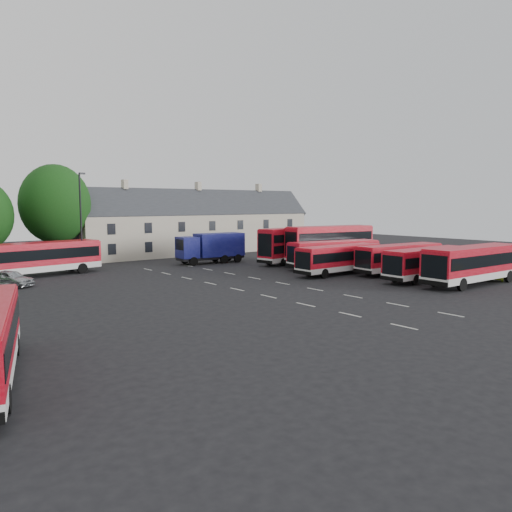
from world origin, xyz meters
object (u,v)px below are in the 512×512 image
object	(u,v)px
bus_dd_south	(330,243)
lamppost	(81,220)
silver_car	(11,278)
lime_car	(497,272)
bus_row_a	(474,262)
box_truck	(212,246)

from	to	relation	value
bus_dd_south	lamppost	bearing A→B (deg)	162.18
bus_dd_south	silver_car	bearing A→B (deg)	176.12
bus_dd_south	silver_car	size ratio (longest dim) A/B	2.66
lime_car	bus_row_a	bearing A→B (deg)	72.24
bus_row_a	lime_car	bearing A→B (deg)	4.36
bus_row_a	bus_dd_south	size ratio (longest dim) A/B	1.07
bus_dd_south	silver_car	distance (m)	32.92
bus_row_a	lime_car	size ratio (longest dim) A/B	2.84
bus_dd_south	box_truck	bearing A→B (deg)	141.03
bus_row_a	lime_car	xyz separation A→B (m)	(4.68, 0.20, -1.31)
bus_row_a	lime_car	world-z (taller)	bus_row_a
bus_row_a	silver_car	xyz separation A→B (m)	(-31.63, 23.97, -1.29)
silver_car	lamppost	distance (m)	10.47
bus_dd_south	box_truck	distance (m)	13.84
silver_car	lamppost	world-z (taller)	lamppost
bus_dd_south	lamppost	xyz separation A→B (m)	(-24.28, 11.59, 2.86)
bus_row_a	box_truck	xyz separation A→B (m)	(-8.92, 27.44, -0.03)
silver_car	lamppost	xyz separation A→B (m)	(7.92, 4.99, 4.69)
lime_car	lamppost	distance (m)	40.69
bus_row_a	lamppost	world-z (taller)	lamppost
bus_row_a	lamppost	xyz separation A→B (m)	(-23.71, 28.96, 3.41)
bus_dd_south	lamppost	world-z (taller)	lamppost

